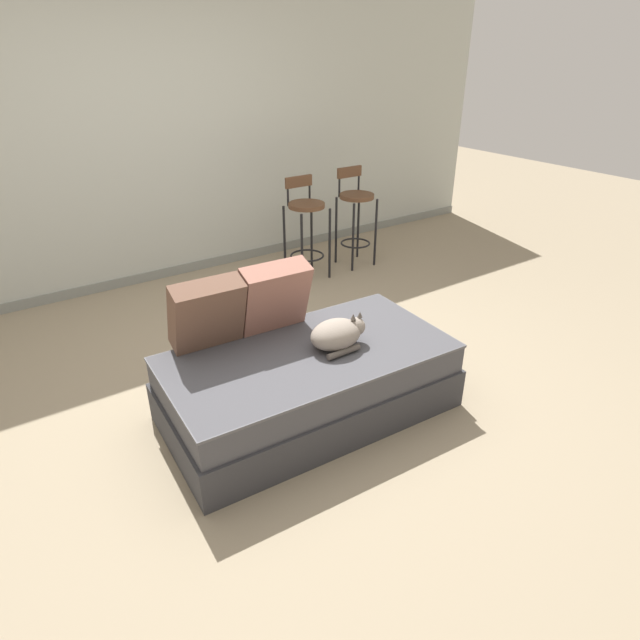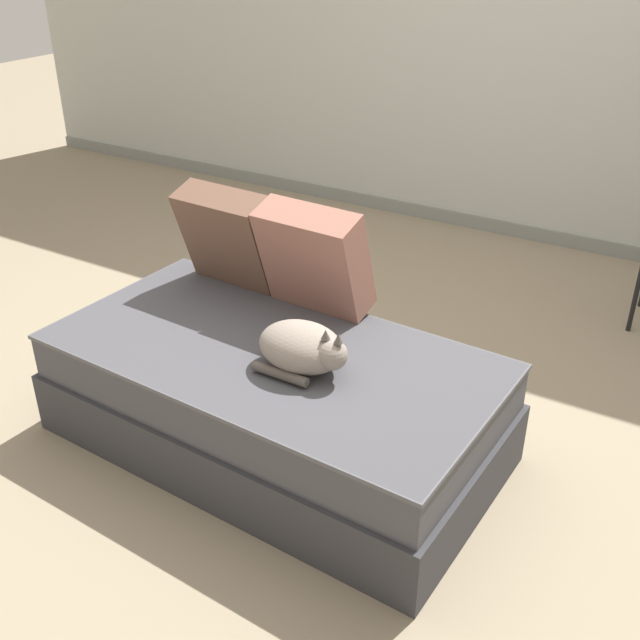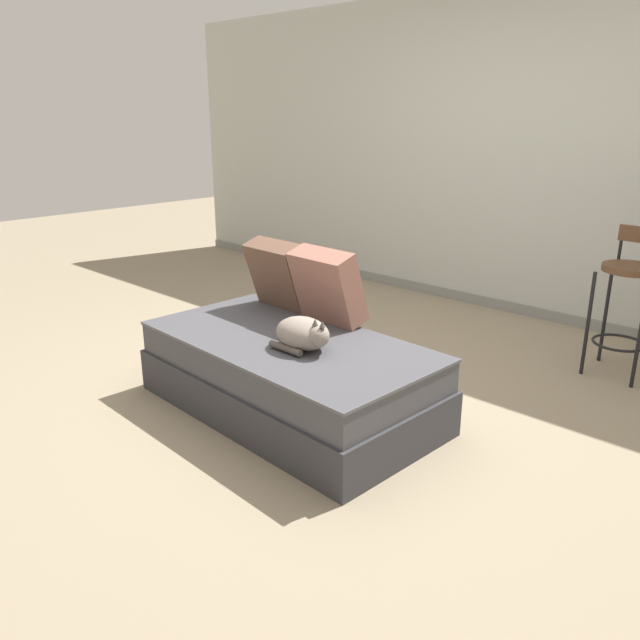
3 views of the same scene
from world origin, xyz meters
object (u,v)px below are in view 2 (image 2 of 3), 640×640
Objects in this scene: throw_pillow_middle at (314,259)px; couch at (273,397)px; cat at (304,348)px; throw_pillow_corner at (230,237)px.

couch is at bearing -85.71° from throw_pillow_middle.
couch is at bearing 163.54° from cat.
cat is (0.20, -0.40, -0.14)m from throw_pillow_middle.
cat is at bearing -16.46° from couch.
cat is (0.17, -0.05, 0.30)m from couch.
throw_pillow_corner is at bearing 177.31° from throw_pillow_middle.
throw_pillow_middle is at bearing 116.43° from cat.
throw_pillow_middle is at bearing -2.69° from throw_pillow_corner.
throw_pillow_middle is 1.29× the size of cat.
throw_pillow_corner is 0.98× the size of throw_pillow_middle.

